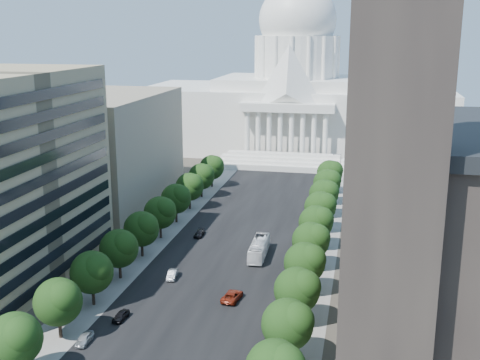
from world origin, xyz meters
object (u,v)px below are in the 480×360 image
Objects in this scene: car_silver at (172,274)px; car_dark_b at (199,234)px; car_dark_a at (121,316)px; car_red at (232,296)px; city_bus at (259,248)px; car_parked at (84,339)px.

car_silver is 1.01× the size of car_dark_b.
car_dark_a is 20.08m from car_red.
car_red reaches higher than car_silver.
car_red is 0.45× the size of city_bus.
car_parked is (-2.49, -8.45, 0.04)m from car_dark_a.
car_red is at bearing 43.83° from car_parked.
city_bus reaches higher than car_red.
car_dark_a is 37.77m from city_bus.
car_parked reaches higher than car_dark_b.
car_dark_a is at bearing -119.48° from city_bus.
car_dark_b is 0.36× the size of city_bus.
car_dark_b is (-1.47, 24.82, -0.10)m from car_silver.
car_silver reaches higher than car_dark_a.
car_parked is at bearing 53.23° from car_red.
car_dark_b is 1.05× the size of car_parked.
car_red is at bearing -34.59° from car_silver.
car_dark_b is 18.85m from city_bus.
city_bus reaches higher than car_dark_a.
city_bus reaches higher than car_dark_b.
car_silver is at bearing 85.24° from car_dark_a.
city_bus is (14.57, 14.97, 1.04)m from car_silver.
car_red is (16.68, 11.19, 0.11)m from car_dark_a.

